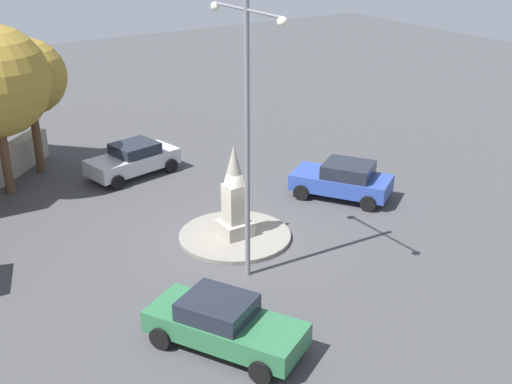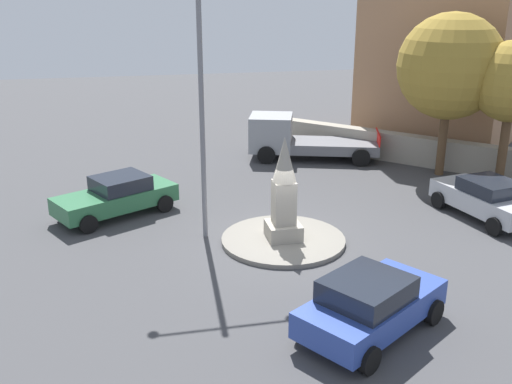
{
  "view_description": "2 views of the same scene",
  "coord_description": "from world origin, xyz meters",
  "px_view_note": "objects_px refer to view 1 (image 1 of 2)",
  "views": [
    {
      "loc": [
        18.15,
        -11.01,
        10.98
      ],
      "look_at": [
        -0.02,
        0.93,
        1.57
      ],
      "focal_mm": 46.32,
      "sensor_mm": 36.0,
      "label": 1
    },
    {
      "loc": [
        4.54,
        17.01,
        7.86
      ],
      "look_at": [
        0.92,
        0.05,
        1.81
      ],
      "focal_mm": 41.19,
      "sensor_mm": 36.0,
      "label": 2
    }
  ],
  "objects_px": {
    "monument": "(234,195)",
    "car_green_parked_left": "(224,323)",
    "streetlamp": "(247,117)",
    "car_silver_near_island": "(133,159)",
    "car_blue_far_side": "(343,180)",
    "tree_near_wall": "(28,77)"
  },
  "relations": [
    {
      "from": "monument",
      "to": "car_silver_near_island",
      "type": "distance_m",
      "value": 7.71
    },
    {
      "from": "car_blue_far_side",
      "to": "car_silver_near_island",
      "type": "bearing_deg",
      "value": -138.53
    },
    {
      "from": "streetlamp",
      "to": "tree_near_wall",
      "type": "height_order",
      "value": "streetlamp"
    },
    {
      "from": "monument",
      "to": "car_green_parked_left",
      "type": "bearing_deg",
      "value": -34.24
    },
    {
      "from": "monument",
      "to": "car_silver_near_island",
      "type": "xyz_separation_m",
      "value": [
        -7.63,
        -0.56,
        -0.91
      ]
    },
    {
      "from": "car_green_parked_left",
      "to": "tree_near_wall",
      "type": "relative_size",
      "value": 0.77
    },
    {
      "from": "car_blue_far_side",
      "to": "tree_near_wall",
      "type": "height_order",
      "value": "tree_near_wall"
    },
    {
      "from": "streetlamp",
      "to": "car_green_parked_left",
      "type": "relative_size",
      "value": 1.92
    },
    {
      "from": "car_green_parked_left",
      "to": "monument",
      "type": "bearing_deg",
      "value": 145.76
    },
    {
      "from": "streetlamp",
      "to": "monument",
      "type": "bearing_deg",
      "value": 157.65
    },
    {
      "from": "car_blue_far_side",
      "to": "tree_near_wall",
      "type": "distance_m",
      "value": 14.03
    },
    {
      "from": "car_silver_near_island",
      "to": "car_green_parked_left",
      "type": "bearing_deg",
      "value": -13.27
    },
    {
      "from": "car_blue_far_side",
      "to": "car_green_parked_left",
      "type": "distance_m",
      "value": 10.97
    },
    {
      "from": "monument",
      "to": "tree_near_wall",
      "type": "height_order",
      "value": "tree_near_wall"
    },
    {
      "from": "car_green_parked_left",
      "to": "tree_near_wall",
      "type": "height_order",
      "value": "tree_near_wall"
    },
    {
      "from": "tree_near_wall",
      "to": "car_blue_far_side",
      "type": "bearing_deg",
      "value": 44.24
    },
    {
      "from": "streetlamp",
      "to": "car_silver_near_island",
      "type": "height_order",
      "value": "streetlamp"
    },
    {
      "from": "tree_near_wall",
      "to": "car_silver_near_island",
      "type": "bearing_deg",
      "value": 50.17
    },
    {
      "from": "streetlamp",
      "to": "car_blue_far_side",
      "type": "bearing_deg",
      "value": 115.19
    },
    {
      "from": "streetlamp",
      "to": "car_green_parked_left",
      "type": "height_order",
      "value": "streetlamp"
    },
    {
      "from": "streetlamp",
      "to": "car_silver_near_island",
      "type": "relative_size",
      "value": 2.07
    },
    {
      "from": "monument",
      "to": "car_green_parked_left",
      "type": "distance_m",
      "value": 6.47
    }
  ]
}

